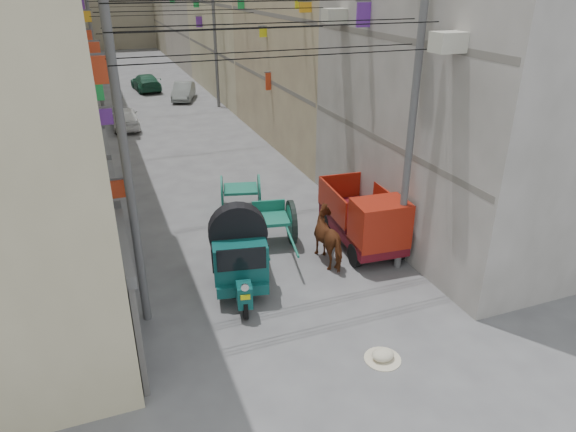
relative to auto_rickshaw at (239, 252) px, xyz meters
name	(u,v)px	position (x,y,z in m)	size (l,w,h in m)	color
shutters_left	(114,200)	(-2.86, 3.87, 0.38)	(0.18, 14.40, 2.88)	#515257
signboards	(175,72)	(1.04, 15.15, 2.31)	(8.22, 40.52, 5.67)	green
utility_poles	(192,75)	(1.05, 10.50, 2.88)	(7.40, 22.20, 8.00)	#505053
overhead_cables	(201,7)	(1.05, 7.90, 5.65)	(7.40, 22.52, 1.12)	black
auto_rickshaw	(239,252)	(0.00, 0.00, 0.00)	(1.87, 2.78, 1.90)	black
tonga_cart	(271,223)	(1.64, 2.15, -0.38)	(1.72, 3.28, 1.41)	black
mini_truck	(367,223)	(4.22, 0.67, -0.16)	(1.82, 3.65, 1.99)	black
second_cart	(241,191)	(1.53, 5.23, -0.45)	(1.68, 1.57, 1.25)	#166350
feed_sack	(383,355)	(2.17, -3.92, -0.99)	(0.51, 0.41, 0.26)	beige
horse	(332,238)	(2.96, 0.50, -0.34)	(0.83, 1.83, 1.55)	#5C2C15
distant_car_white	(125,118)	(-1.50, 18.13, -0.52)	(1.42, 3.52, 1.20)	white
distant_car_grey	(183,91)	(2.89, 24.41, -0.54)	(1.23, 3.52, 1.16)	slate
distant_car_green	(146,82)	(0.83, 28.68, -0.51)	(1.69, 4.17, 1.21)	#1A4C35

